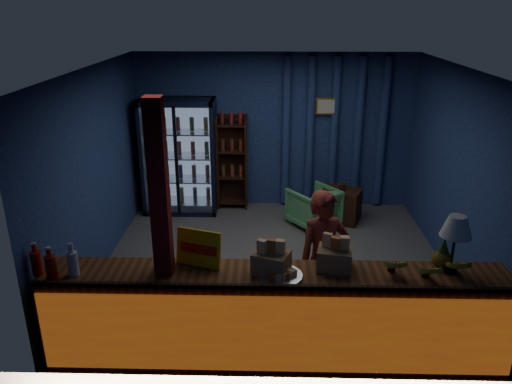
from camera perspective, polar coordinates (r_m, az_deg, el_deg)
ground at (r=6.85m, az=2.06°, el=-8.20°), size 4.60×4.60×0.00m
room_walls at (r=6.24m, az=2.24°, el=4.50°), size 4.60×4.60×4.60m
counter at (r=4.97m, az=2.29°, el=-14.06°), size 4.40×0.57×0.99m
support_post at (r=4.66m, az=-10.63°, el=-5.23°), size 0.16×0.16×2.60m
beverage_cooler at (r=8.39m, az=-8.62°, el=4.03°), size 1.20×0.62×1.90m
bottle_shelf at (r=8.46m, az=-2.73°, el=3.40°), size 0.50×0.28×1.60m
curtain_folds at (r=8.45m, az=8.91°, el=6.71°), size 1.74×0.14×2.50m
framed_picture at (r=8.29m, az=8.08°, el=9.68°), size 0.36×0.04×0.28m
shopkeeper at (r=5.37m, az=7.69°, el=-7.75°), size 0.65×0.53×1.54m
green_chair at (r=7.92m, az=6.61°, el=-1.70°), size 0.93×0.93×0.62m
side_table at (r=8.15m, az=9.68°, el=-1.49°), size 0.71×0.63×0.64m
yellow_sign at (r=4.81m, az=-6.59°, el=-6.40°), size 0.45×0.22×0.36m
soda_bottles at (r=4.98m, az=-22.14°, el=-7.58°), size 0.44×0.18×0.33m
snack_box_left at (r=4.69m, az=1.76°, el=-7.86°), size 0.39×0.36×0.34m
snack_box_centre at (r=4.81m, az=9.00°, el=-7.35°), size 0.36×0.32×0.34m
pastry_tray at (r=4.67m, az=2.71°, el=-9.39°), size 0.43×0.43×0.07m
banana_bunches at (r=4.90m, az=18.78°, el=-8.09°), size 0.83×0.31×0.18m
table_lamp at (r=4.91m, az=21.93°, el=-3.89°), size 0.29×0.29×0.56m
pineapple at (r=5.05m, az=20.51°, el=-6.91°), size 0.18×0.18×0.32m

